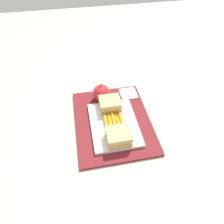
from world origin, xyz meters
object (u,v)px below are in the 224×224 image
object	(u,v)px
paper_napkin	(128,93)
sandwich_half_left	(119,136)
food_tray	(114,124)
apple	(101,93)
carrot_sticks_bundle	(114,122)
sandwich_half_right	(110,104)

from	to	relation	value
paper_napkin	sandwich_half_left	bearing A→B (deg)	158.17
food_tray	apple	world-z (taller)	apple
carrot_sticks_bundle	paper_napkin	bearing A→B (deg)	-30.87
carrot_sticks_bundle	apple	xyz separation A→B (m)	(0.15, 0.02, 0.02)
sandwich_half_left	carrot_sticks_bundle	xyz separation A→B (m)	(0.08, 0.00, -0.02)
carrot_sticks_bundle	apple	size ratio (longest dim) A/B	0.96
sandwich_half_left	sandwich_half_right	xyz separation A→B (m)	(0.16, 0.00, 0.00)
sandwich_half_left	sandwich_half_right	distance (m)	0.16
sandwich_half_left	apple	distance (m)	0.22
sandwich_half_right	apple	bearing A→B (deg)	18.86
carrot_sticks_bundle	paper_napkin	size ratio (longest dim) A/B	1.13
apple	sandwich_half_right	bearing A→B (deg)	-161.14
food_tray	carrot_sticks_bundle	bearing A→B (deg)	23.33
sandwich_half_right	paper_napkin	xyz separation A→B (m)	(0.08, -0.10, -0.03)
sandwich_half_left	paper_napkin	size ratio (longest dim) A/B	1.14
food_tray	carrot_sticks_bundle	world-z (taller)	carrot_sticks_bundle
sandwich_half_left	paper_napkin	world-z (taller)	sandwich_half_left
food_tray	apple	distance (m)	0.15
sandwich_half_left	apple	bearing A→B (deg)	5.89
sandwich_half_left	carrot_sticks_bundle	world-z (taller)	sandwich_half_left
sandwich_half_right	apple	xyz separation A→B (m)	(0.07, 0.02, 0.00)
sandwich_half_left	paper_napkin	xyz separation A→B (m)	(0.24, -0.10, -0.03)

